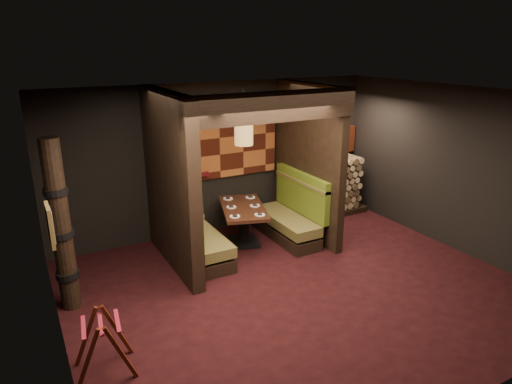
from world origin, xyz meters
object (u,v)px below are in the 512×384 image
object	(u,v)px
totem_column	(61,228)
dining_table	(243,219)
booth_bench_right	(291,217)
luggage_rack	(103,342)
pendant_lamp	(244,132)
booth_bench_left	(196,237)
firewood_stack	(327,186)

from	to	relation	value
totem_column	dining_table	bearing A→B (deg)	13.24
booth_bench_right	luggage_rack	size ratio (longest dim) A/B	2.14
dining_table	pendant_lamp	world-z (taller)	pendant_lamp
booth_bench_left	totem_column	distance (m)	2.30
dining_table	booth_bench_right	bearing A→B (deg)	-10.71
firewood_stack	pendant_lamp	bearing A→B (deg)	-165.69
booth_bench_left	dining_table	bearing A→B (deg)	9.96
dining_table	luggage_rack	bearing A→B (deg)	-141.62
totem_column	firewood_stack	xyz separation A→B (m)	(5.33, 1.25, -0.57)
luggage_rack	booth_bench_left	bearing A→B (deg)	47.85
firewood_stack	booth_bench_right	bearing A→B (deg)	-152.65
pendant_lamp	firewood_stack	size ratio (longest dim) A/B	0.57
booth_bench_left	booth_bench_right	size ratio (longest dim) A/B	1.00
totem_column	firewood_stack	distance (m)	5.51
pendant_lamp	totem_column	size ratio (longest dim) A/B	0.41
pendant_lamp	luggage_rack	bearing A→B (deg)	-142.23
booth_bench_right	totem_column	size ratio (longest dim) A/B	0.67
dining_table	firewood_stack	bearing A→B (deg)	13.11
booth_bench_right	firewood_stack	bearing A→B (deg)	27.35
pendant_lamp	totem_column	distance (m)	3.27
dining_table	pendant_lamp	xyz separation A→B (m)	(0.00, -0.05, 1.60)
pendant_lamp	luggage_rack	distance (m)	4.07
booth_bench_left	totem_column	world-z (taller)	totem_column
booth_bench_left	totem_column	size ratio (longest dim) A/B	0.67
booth_bench_right	pendant_lamp	xyz separation A→B (m)	(-0.91, 0.12, 1.68)
pendant_lamp	luggage_rack	world-z (taller)	pendant_lamp
booth_bench_right	luggage_rack	xyz separation A→B (m)	(-3.83, -2.14, -0.03)
luggage_rack	dining_table	bearing A→B (deg)	38.38
booth_bench_left	firewood_stack	world-z (taller)	firewood_stack
totem_column	booth_bench_right	bearing A→B (deg)	7.86
luggage_rack	firewood_stack	xyz separation A→B (m)	(5.18, 2.84, 0.24)
booth_bench_right	totem_column	distance (m)	4.10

